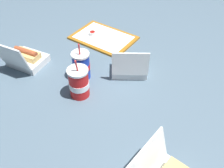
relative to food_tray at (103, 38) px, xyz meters
name	(u,v)px	position (x,y,z in m)	size (l,w,h in m)	color
ground_plane	(118,87)	(0.37, -0.24, -0.01)	(3.20, 3.20, 0.00)	#4C6070
food_tray	(103,38)	(0.00, 0.00, 0.00)	(0.42, 0.33, 0.01)	#A56619
ketchup_cup	(92,33)	(-0.06, -0.04, 0.02)	(0.04, 0.04, 0.02)	white
napkin_stack	(89,36)	(-0.06, -0.06, 0.01)	(0.10, 0.10, 0.00)	white
plastic_fork	(100,31)	(-0.06, 0.03, 0.01)	(0.11, 0.01, 0.01)	white
clamshell_sandwich_back	(129,66)	(0.34, -0.13, 0.04)	(0.22, 0.22, 0.17)	white
clamshell_hotdog_center	(26,58)	(-0.10, -0.47, 0.04)	(0.24, 0.25, 0.19)	white
soda_cup_back	(79,83)	(0.28, -0.41, 0.07)	(0.10, 0.10, 0.21)	red
soda_cup_corner	(81,65)	(0.19, -0.32, 0.07)	(0.09, 0.09, 0.21)	#1938B7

